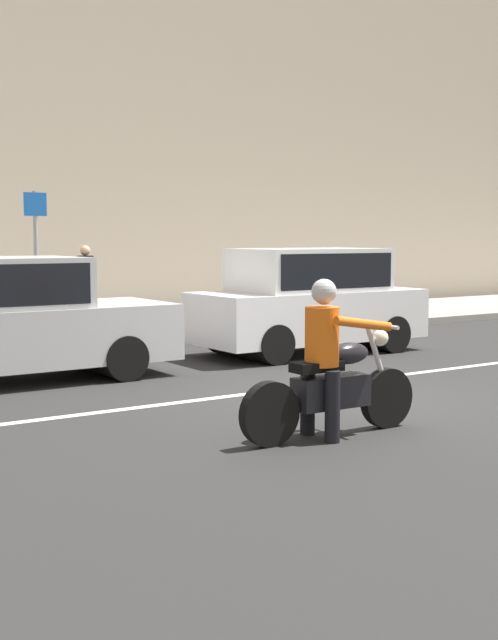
% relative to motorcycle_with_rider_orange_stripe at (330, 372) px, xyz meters
% --- Properties ---
extents(ground_plane, '(80.00, 80.00, 0.00)m').
position_rel_motorcycle_with_rider_orange_stripe_xyz_m(ground_plane, '(1.47, 1.46, -0.65)').
color(ground_plane, '#252525').
extents(sidewalk_slab, '(40.00, 4.40, 0.14)m').
position_rel_motorcycle_with_rider_orange_stripe_xyz_m(sidewalk_slab, '(1.47, 9.46, -0.58)').
color(sidewalk_slab, gray).
rests_on(sidewalk_slab, ground_plane).
extents(building_facade, '(40.00, 1.40, 10.36)m').
position_rel_motorcycle_with_rider_orange_stripe_xyz_m(building_facade, '(1.47, 12.86, 4.53)').
color(building_facade, '#B7A893').
rests_on(building_facade, ground_plane).
extents(lane_marking_stripe, '(18.00, 0.14, 0.01)m').
position_rel_motorcycle_with_rider_orange_stripe_xyz_m(lane_marking_stripe, '(1.30, 2.36, -0.65)').
color(lane_marking_stripe, silver).
rests_on(lane_marking_stripe, ground_plane).
extents(motorcycle_with_rider_orange_stripe, '(2.12, 0.70, 1.59)m').
position_rel_motorcycle_with_rider_orange_stripe_xyz_m(motorcycle_with_rider_orange_stripe, '(0.00, 0.00, 0.00)').
color(motorcycle_with_rider_orange_stripe, black).
rests_on(motorcycle_with_rider_orange_stripe, ground_plane).
extents(parked_hatchback_white, '(4.05, 1.76, 1.80)m').
position_rel_motorcycle_with_rider_orange_stripe_xyz_m(parked_hatchback_white, '(3.58, 4.96, 0.29)').
color(parked_hatchback_white, silver).
rests_on(parked_hatchback_white, ground_plane).
extents(street_sign_post, '(0.44, 0.08, 2.72)m').
position_rel_motorcycle_with_rider_orange_stripe_xyz_m(street_sign_post, '(0.29, 9.16, 1.13)').
color(street_sign_post, gray).
rests_on(street_sign_post, sidewalk_slab).
extents(pedestrian_bystander, '(0.34, 0.34, 1.68)m').
position_rel_motorcycle_with_rider_orange_stripe_xyz_m(pedestrian_bystander, '(1.60, 9.91, 0.47)').
color(pedestrian_bystander, black).
rests_on(pedestrian_bystander, sidewalk_slab).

